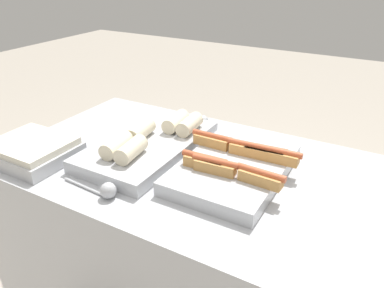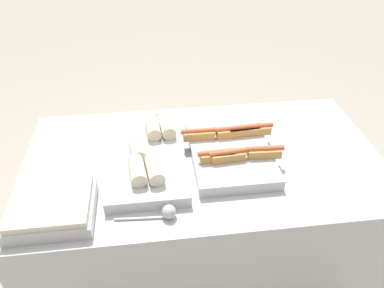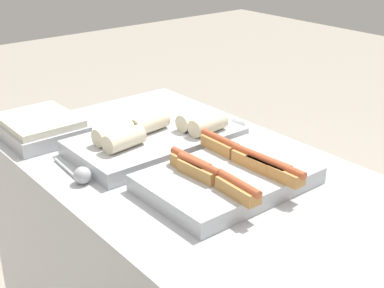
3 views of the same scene
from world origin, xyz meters
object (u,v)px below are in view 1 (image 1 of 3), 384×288
Objects in this scene: tray_wraps at (149,143)px; serving_spoon_far at (200,121)px; serving_spoon_near at (105,190)px; tray_hotdogs at (235,166)px; tray_side_front at (32,150)px.

tray_wraps is 2.61× the size of serving_spoon_far.
serving_spoon_far is (-0.00, 0.63, 0.00)m from serving_spoon_near.
tray_hotdogs is at bearing -45.89° from serving_spoon_far.
tray_wraps is 0.32m from serving_spoon_near.
tray_side_front is 1.38× the size of serving_spoon_far.
tray_hotdogs reaches higher than serving_spoon_near.
tray_wraps reaches higher than tray_side_front.
tray_wraps is (-0.35, -0.00, 0.00)m from tray_hotdogs.
serving_spoon_near and serving_spoon_far have the same top height.
serving_spoon_near is at bearing -133.43° from tray_hotdogs.
tray_wraps is at bearing -179.64° from tray_hotdogs.
tray_hotdogs is 1.62× the size of tray_side_front.
tray_side_front is at bearing -142.91° from tray_wraps.
tray_hotdogs is at bearing 0.36° from tray_wraps.
tray_wraps reaches higher than serving_spoon_near.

